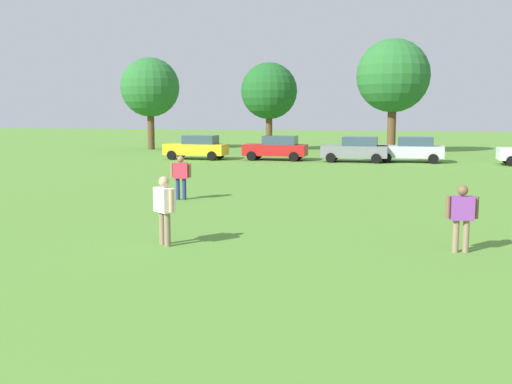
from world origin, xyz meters
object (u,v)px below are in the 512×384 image
(bystander_midfield, at_px, (181,174))
(parked_car_red_1, at_px, (276,148))
(bystander_near_trees, at_px, (164,205))
(tree_right, at_px, (393,76))
(parked_car_yellow_0, at_px, (197,147))
(parked_car_silver_3, at_px, (411,149))
(tree_far_left, at_px, (150,88))
(parked_car_gray_2, at_px, (356,149))
(adult_bystander, at_px, (462,213))
(tree_left, at_px, (269,91))

(bystander_midfield, xyz_separation_m, parked_car_red_1, (-0.53, 19.50, -0.13))
(bystander_near_trees, relative_size, tree_right, 0.19)
(parked_car_yellow_0, height_order, parked_car_silver_3, same)
(parked_car_yellow_0, xyz_separation_m, tree_far_left, (-7.79, 9.81, 4.56))
(parked_car_gray_2, relative_size, tree_right, 0.47)
(adult_bystander, xyz_separation_m, bystander_near_trees, (-7.03, -0.99, 0.07))
(adult_bystander, height_order, bystander_midfield, bystander_midfield)
(tree_far_left, distance_m, tree_left, 10.51)
(parked_car_gray_2, bearing_deg, tree_right, -101.48)
(bystander_near_trees, height_order, parked_car_gray_2, bystander_near_trees)
(parked_car_silver_3, distance_m, tree_left, 16.06)
(tree_far_left, height_order, tree_right, tree_right)
(bystander_midfield, height_order, tree_far_left, tree_far_left)
(adult_bystander, xyz_separation_m, bystander_midfield, (-9.53, 6.59, 0.04))
(parked_car_yellow_0, distance_m, parked_car_silver_3, 14.57)
(parked_car_gray_2, xyz_separation_m, tree_far_left, (-18.77, 9.49, 4.56))
(adult_bystander, relative_size, parked_car_red_1, 0.37)
(bystander_midfield, bearing_deg, bystander_near_trees, -83.91)
(bystander_midfield, relative_size, tree_left, 0.22)
(parked_car_red_1, distance_m, tree_left, 11.53)
(parked_car_red_1, relative_size, parked_car_gray_2, 1.00)
(parked_car_red_1, xyz_separation_m, tree_far_left, (-13.33, 9.20, 4.56))
(bystander_near_trees, distance_m, tree_far_left, 40.04)
(parked_car_silver_3, xyz_separation_m, tree_far_left, (-22.32, 8.82, 4.56))
(adult_bystander, height_order, parked_car_gray_2, parked_car_gray_2)
(parked_car_yellow_0, distance_m, tree_right, 17.28)
(adult_bystander, xyz_separation_m, parked_car_gray_2, (-4.63, 25.80, -0.09))
(parked_car_red_1, relative_size, parked_car_silver_3, 1.00)
(adult_bystander, height_order, tree_far_left, tree_far_left)
(bystander_near_trees, bearing_deg, parked_car_gray_2, 123.78)
(tree_far_left, bearing_deg, adult_bystander, -56.46)
(parked_car_yellow_0, bearing_deg, tree_far_left, -51.57)
(bystander_midfield, relative_size, tree_far_left, 0.21)
(parked_car_yellow_0, bearing_deg, parked_car_red_1, -173.72)
(tree_right, bearing_deg, bystander_midfield, -103.37)
(parked_car_silver_3, bearing_deg, parked_car_red_1, 2.45)
(bystander_midfield, bearing_deg, parked_car_red_1, 79.43)
(tree_far_left, relative_size, tree_right, 0.88)
(parked_car_silver_3, relative_size, tree_far_left, 0.54)
(parked_car_red_1, distance_m, parked_car_gray_2, 5.44)
(tree_right, bearing_deg, parked_car_red_1, -127.98)
(parked_car_gray_2, distance_m, tree_far_left, 21.52)
(tree_far_left, bearing_deg, bystander_midfield, -64.22)
(bystander_near_trees, xyz_separation_m, tree_right, (4.40, 36.59, 5.12))
(adult_bystander, relative_size, tree_far_left, 0.20)
(parked_car_red_1, distance_m, tree_far_left, 16.83)
(parked_car_gray_2, xyz_separation_m, parked_car_silver_3, (3.55, 0.67, 0.00))
(adult_bystander, height_order, parked_car_silver_3, parked_car_silver_3)
(bystander_near_trees, distance_m, bystander_midfield, 7.98)
(parked_car_silver_3, distance_m, tree_far_left, 24.43)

